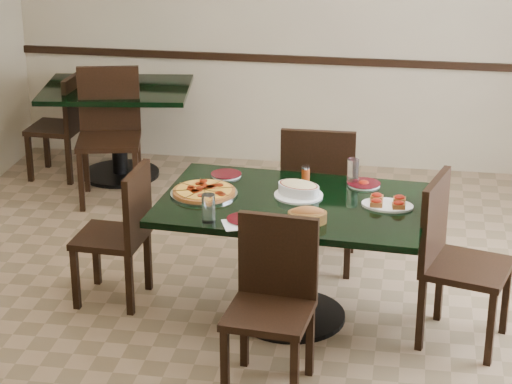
% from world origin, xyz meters
% --- Properties ---
extents(floor, '(5.50, 5.50, 0.00)m').
position_xyz_m(floor, '(0.00, 0.00, 0.00)').
color(floor, '#83694B').
rests_on(floor, ground).
extents(room_shell, '(5.50, 5.50, 5.50)m').
position_xyz_m(room_shell, '(1.02, 1.73, 1.17)').
color(room_shell, silver).
rests_on(room_shell, floor).
extents(main_table, '(1.57, 1.07, 0.75)m').
position_xyz_m(main_table, '(0.18, 0.00, 0.57)').
color(main_table, black).
rests_on(main_table, floor).
extents(back_table, '(1.26, 0.99, 0.75)m').
position_xyz_m(back_table, '(-1.53, 2.19, 0.52)').
color(back_table, black).
rests_on(back_table, floor).
extents(chair_far, '(0.47, 0.47, 0.99)m').
position_xyz_m(chair_far, '(0.26, 0.70, 0.56)').
color(chair_far, black).
rests_on(chair_far, floor).
extents(chair_near, '(0.46, 0.46, 0.91)m').
position_xyz_m(chair_near, '(0.17, -0.69, 0.51)').
color(chair_near, black).
rests_on(chair_near, floor).
extents(chair_right, '(0.55, 0.55, 0.96)m').
position_xyz_m(chair_right, '(1.09, -0.08, 0.54)').
color(chair_right, black).
rests_on(chair_right, floor).
extents(chair_left, '(0.43, 0.43, 0.86)m').
position_xyz_m(chair_left, '(-0.86, 0.07, 0.48)').
color(chair_left, black).
rests_on(chair_left, floor).
extents(back_chair_near, '(0.56, 0.56, 1.01)m').
position_xyz_m(back_chair_near, '(-1.46, 1.74, 0.57)').
color(back_chair_near, black).
rests_on(back_chair_near, floor).
extents(back_chair_left, '(0.42, 0.42, 0.86)m').
position_xyz_m(back_chair_left, '(-1.95, 2.10, 0.48)').
color(back_chair_left, black).
rests_on(back_chair_left, floor).
extents(pepperoni_pizza, '(0.39, 0.39, 0.04)m').
position_xyz_m(pepperoni_pizza, '(-0.35, 0.03, 0.77)').
color(pepperoni_pizza, silver).
rests_on(pepperoni_pizza, main_table).
extents(lasagna_casserole, '(0.30, 0.28, 0.09)m').
position_xyz_m(lasagna_casserole, '(0.20, 0.09, 0.80)').
color(lasagna_casserole, white).
rests_on(lasagna_casserole, main_table).
extents(bread_basket, '(0.23, 0.18, 0.09)m').
position_xyz_m(bread_basket, '(0.29, -0.28, 0.79)').
color(bread_basket, brown).
rests_on(bread_basket, main_table).
extents(bruschetta_platter, '(0.32, 0.24, 0.05)m').
position_xyz_m(bruschetta_platter, '(0.71, 0.01, 0.77)').
color(bruschetta_platter, white).
rests_on(bruschetta_platter, main_table).
extents(side_plate_near, '(0.19, 0.19, 0.02)m').
position_xyz_m(side_plate_near, '(-0.05, -0.32, 0.76)').
color(side_plate_near, white).
rests_on(side_plate_near, main_table).
extents(side_plate_far_r, '(0.20, 0.20, 0.03)m').
position_xyz_m(side_plate_far_r, '(0.56, 0.33, 0.76)').
color(side_plate_far_r, white).
rests_on(side_plate_far_r, main_table).
extents(side_plate_far_l, '(0.19, 0.19, 0.02)m').
position_xyz_m(side_plate_far_l, '(-0.28, 0.35, 0.76)').
color(side_plate_far_l, white).
rests_on(side_plate_far_l, main_table).
extents(napkin_setting, '(0.21, 0.21, 0.01)m').
position_xyz_m(napkin_setting, '(-0.07, -0.38, 0.75)').
color(napkin_setting, silver).
rests_on(napkin_setting, main_table).
extents(water_glass_a, '(0.07, 0.07, 0.15)m').
position_xyz_m(water_glass_a, '(0.49, 0.35, 0.82)').
color(water_glass_a, white).
rests_on(water_glass_a, main_table).
extents(water_glass_b, '(0.07, 0.07, 0.16)m').
position_xyz_m(water_glass_b, '(-0.23, -0.37, 0.83)').
color(water_glass_b, white).
rests_on(water_glass_b, main_table).
extents(pepper_shaker, '(0.05, 0.05, 0.09)m').
position_xyz_m(pepper_shaker, '(0.21, 0.35, 0.80)').
color(pepper_shaker, '#AB4212').
rests_on(pepper_shaker, main_table).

